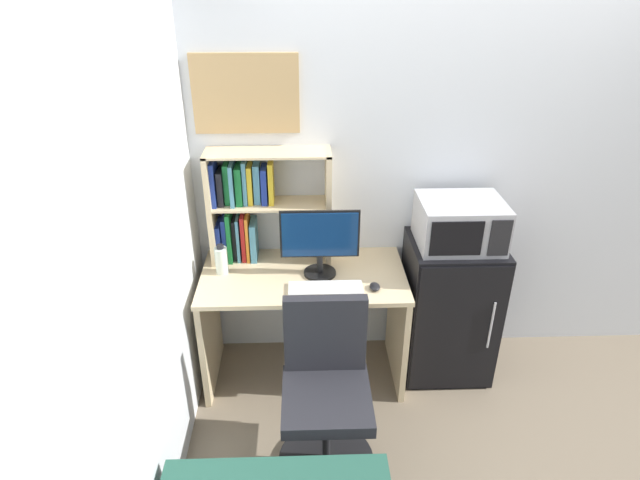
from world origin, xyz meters
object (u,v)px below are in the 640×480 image
Objects in this scene: computer_mouse at (375,287)px; mini_fridge at (448,308)px; monitor at (320,239)px; keyboard at (326,289)px; microwave at (459,223)px; water_bottle at (221,260)px; desk_chair at (326,399)px; wall_corkboard at (246,94)px; hutch_bookshelf at (252,204)px.

mini_fridge is (0.52, 0.23, -0.32)m from computer_mouse.
monitor is 0.99m from mini_fridge.
microwave is (0.80, 0.23, 0.29)m from keyboard.
monitor is 0.61m from water_bottle.
water_bottle is 0.20× the size of desk_chair.
wall_corkboard is at bearing 113.21° from desk_chair.
monitor is 1.09× the size of keyboard.
keyboard is at bearing -42.70° from hutch_bookshelf.
keyboard is at bearing -81.51° from monitor.
hutch_bookshelf reaches higher than water_bottle.
computer_mouse is (0.72, -0.40, -0.35)m from hutch_bookshelf.
desk_chair is at bearing -89.13° from monitor.
water_bottle is at bearing -123.41° from wall_corkboard.
desk_chair is at bearing -138.68° from mini_fridge.
monitor is 0.49× the size of desk_chair.
keyboard is 4.91× the size of computer_mouse.
computer_mouse is at bearing -30.08° from monitor.
computer_mouse is (0.31, -0.18, -0.22)m from monitor.
water_bottle reaches higher than mini_fridge.
hutch_bookshelf is 0.69m from keyboard.
wall_corkboard is (-1.24, 0.26, 0.71)m from microwave.
computer_mouse is at bearing -34.14° from wall_corkboard.
hutch_bookshelf is 1.22m from desk_chair.
monitor reaches higher than computer_mouse.
desk_chair is 1.73m from wall_corkboard.
hutch_bookshelf is at bearing 45.06° from water_bottle.
computer_mouse is 0.93m from water_bottle.
monitor is at bearing -28.38° from hutch_bookshelf.
keyboard is 0.28m from computer_mouse.
wall_corkboard reaches higher than computer_mouse.
hutch_bookshelf is at bearing 151.62° from monitor.
monitor is (0.41, -0.22, -0.13)m from hutch_bookshelf.
hutch_bookshelf is 0.77× the size of desk_chair.
keyboard is 0.87× the size of microwave.
computer_mouse is at bearing -155.94° from microwave.
keyboard is 0.89m from mini_fridge.
hutch_bookshelf reaches higher than monitor.
hutch_bookshelf is 1.50× the size of microwave.
water_bottle is at bearing 166.60° from computer_mouse.
desk_chair is (0.01, -0.67, -0.59)m from monitor.
monitor reaches higher than water_bottle.
keyboard is 1.20m from wall_corkboard.
monitor is at bearing -3.36° from water_bottle.
monitor is at bearing 98.49° from keyboard.
monitor is 0.90m from desk_chair.
wall_corkboard reaches higher than water_bottle.
computer_mouse is 0.46× the size of water_bottle.
wall_corkboard reaches higher than mini_fridge.
mini_fridge is 1.92× the size of microwave.
monitor is 2.46× the size of water_bottle.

